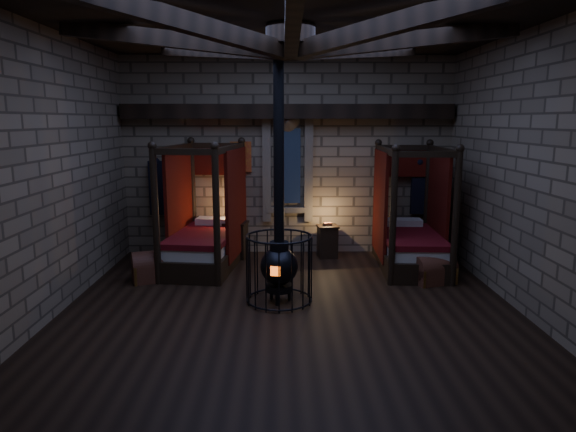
{
  "coord_description": "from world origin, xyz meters",
  "views": [
    {
      "loc": [
        -0.13,
        -7.53,
        2.88
      ],
      "look_at": [
        -0.03,
        0.6,
        1.35
      ],
      "focal_mm": 32.0,
      "sensor_mm": 36.0,
      "label": 1
    }
  ],
  "objects_px": {
    "bed_right": "(410,238)",
    "stove": "(279,263)",
    "trunk_left": "(154,267)",
    "bed_left": "(206,237)",
    "trunk_right": "(434,271)"
  },
  "relations": [
    {
      "from": "bed_right",
      "to": "stove",
      "type": "height_order",
      "value": "stove"
    },
    {
      "from": "bed_right",
      "to": "trunk_left",
      "type": "distance_m",
      "value": 4.92
    },
    {
      "from": "bed_left",
      "to": "trunk_right",
      "type": "xyz_separation_m",
      "value": [
        4.23,
        -1.14,
        -0.36
      ]
    },
    {
      "from": "trunk_left",
      "to": "stove",
      "type": "distance_m",
      "value": 2.58
    },
    {
      "from": "bed_left",
      "to": "trunk_right",
      "type": "distance_m",
      "value": 4.4
    },
    {
      "from": "bed_right",
      "to": "bed_left",
      "type": "bearing_deg",
      "value": -178.57
    },
    {
      "from": "bed_left",
      "to": "stove",
      "type": "relative_size",
      "value": 0.6
    },
    {
      "from": "bed_right",
      "to": "trunk_right",
      "type": "relative_size",
      "value": 2.94
    },
    {
      "from": "trunk_left",
      "to": "stove",
      "type": "height_order",
      "value": "stove"
    },
    {
      "from": "trunk_right",
      "to": "stove",
      "type": "height_order",
      "value": "stove"
    },
    {
      "from": "trunk_left",
      "to": "stove",
      "type": "xyz_separation_m",
      "value": [
        2.28,
        -1.15,
        0.4
      ]
    },
    {
      "from": "trunk_left",
      "to": "stove",
      "type": "bearing_deg",
      "value": -47.82
    },
    {
      "from": "stove",
      "to": "bed_right",
      "type": "bearing_deg",
      "value": 49.02
    },
    {
      "from": "trunk_left",
      "to": "trunk_right",
      "type": "bearing_deg",
      "value": -23.65
    },
    {
      "from": "bed_left",
      "to": "trunk_right",
      "type": "height_order",
      "value": "bed_left"
    }
  ]
}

